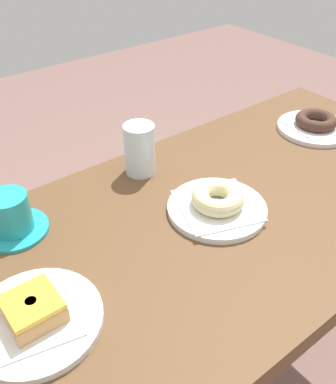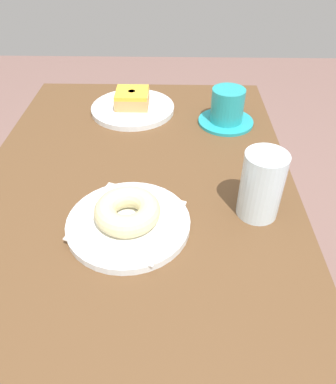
{
  "view_description": "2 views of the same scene",
  "coord_description": "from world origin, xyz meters",
  "px_view_note": "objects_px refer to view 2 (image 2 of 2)",
  "views": [
    {
      "loc": [
        -0.55,
        -0.49,
        1.33
      ],
      "look_at": [
        -0.12,
        0.06,
        0.81
      ],
      "focal_mm": 40.14,
      "sensor_mm": 36.0,
      "label": 1
    },
    {
      "loc": [
        0.4,
        0.08,
        1.21
      ],
      "look_at": [
        -0.1,
        0.07,
        0.79
      ],
      "focal_mm": 34.37,
      "sensor_mm": 36.0,
      "label": 2
    }
  ],
  "objects_px": {
    "water_glass": "(262,185)",
    "coffee_cup": "(227,108)",
    "donut_sugar_ring": "(130,211)",
    "plate_sugar_ring": "(131,223)",
    "donut_glazed_square": "(132,98)",
    "plate_glazed_square": "(133,109)"
  },
  "relations": [
    {
      "from": "water_glass",
      "to": "coffee_cup",
      "type": "xyz_separation_m",
      "value": [
        -0.32,
        -0.02,
        -0.02
      ]
    },
    {
      "from": "donut_sugar_ring",
      "to": "water_glass",
      "type": "height_order",
      "value": "water_glass"
    },
    {
      "from": "plate_sugar_ring",
      "to": "donut_sugar_ring",
      "type": "relative_size",
      "value": 1.9
    },
    {
      "from": "donut_sugar_ring",
      "to": "coffee_cup",
      "type": "bearing_deg",
      "value": 151.63
    },
    {
      "from": "plate_sugar_ring",
      "to": "coffee_cup",
      "type": "height_order",
      "value": "coffee_cup"
    },
    {
      "from": "donut_glazed_square",
      "to": "water_glass",
      "type": "height_order",
      "value": "water_glass"
    },
    {
      "from": "plate_glazed_square",
      "to": "donut_sugar_ring",
      "type": "bearing_deg",
      "value": 5.15
    },
    {
      "from": "plate_glazed_square",
      "to": "donut_glazed_square",
      "type": "xyz_separation_m",
      "value": [
        0.0,
        0.0,
        0.03
      ]
    },
    {
      "from": "donut_glazed_square",
      "to": "coffee_cup",
      "type": "xyz_separation_m",
      "value": [
        0.06,
        0.23,
        0.0
      ]
    },
    {
      "from": "donut_glazed_square",
      "to": "plate_sugar_ring",
      "type": "bearing_deg",
      "value": 5.15
    },
    {
      "from": "plate_sugar_ring",
      "to": "donut_glazed_square",
      "type": "bearing_deg",
      "value": -174.85
    },
    {
      "from": "donut_glazed_square",
      "to": "coffee_cup",
      "type": "distance_m",
      "value": 0.24
    },
    {
      "from": "water_glass",
      "to": "coffee_cup",
      "type": "bearing_deg",
      "value": -175.88
    },
    {
      "from": "plate_glazed_square",
      "to": "water_glass",
      "type": "distance_m",
      "value": 0.46
    },
    {
      "from": "coffee_cup",
      "to": "plate_sugar_ring",
      "type": "bearing_deg",
      "value": -28.37
    },
    {
      "from": "plate_glazed_square",
      "to": "coffee_cup",
      "type": "relative_size",
      "value": 1.58
    },
    {
      "from": "plate_sugar_ring",
      "to": "plate_glazed_square",
      "type": "bearing_deg",
      "value": -174.85
    },
    {
      "from": "donut_sugar_ring",
      "to": "water_glass",
      "type": "bearing_deg",
      "value": 100.59
    },
    {
      "from": "coffee_cup",
      "to": "donut_glazed_square",
      "type": "bearing_deg",
      "value": -103.78
    },
    {
      "from": "donut_sugar_ring",
      "to": "water_glass",
      "type": "xyz_separation_m",
      "value": [
        -0.04,
        0.22,
        0.03
      ]
    },
    {
      "from": "plate_sugar_ring",
      "to": "water_glass",
      "type": "bearing_deg",
      "value": 100.59
    },
    {
      "from": "donut_sugar_ring",
      "to": "coffee_cup",
      "type": "xyz_separation_m",
      "value": [
        -0.36,
        0.19,
        0.0
      ]
    }
  ]
}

